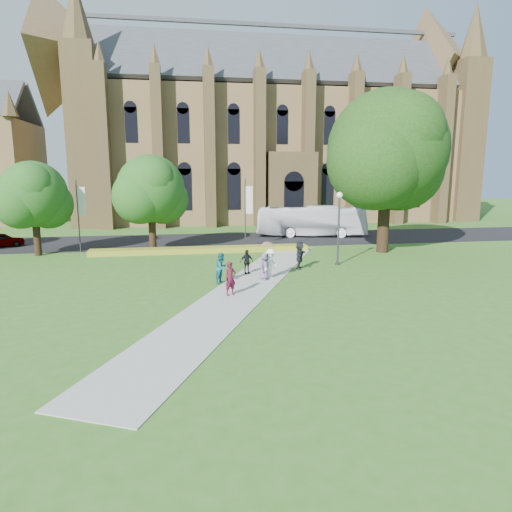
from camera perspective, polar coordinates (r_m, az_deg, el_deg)
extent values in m
plane|color=#35651E|center=(25.60, -0.99, -4.53)|extent=(160.00, 160.00, 0.00)
cube|color=black|center=(45.10, -4.71, 2.00)|extent=(160.00, 10.00, 0.02)
cube|color=#B2B2A8|center=(26.56, -1.30, -3.94)|extent=(15.58, 28.54, 0.04)
cube|color=gold|center=(38.24, -6.86, 0.76)|extent=(18.00, 1.40, 0.45)
cube|color=olive|center=(65.91, 2.58, 12.10)|extent=(52.00, 16.00, 17.00)
cube|color=#4E3F24|center=(58.62, -20.69, 13.61)|extent=(3.50, 3.50, 21.00)
cone|color=#4E3F24|center=(61.16, -21.63, 26.79)|extent=(3.60, 3.60, 7.00)
cube|color=#4E3F24|center=(69.06, 24.77, 12.76)|extent=(3.50, 3.50, 21.00)
cone|color=#4E3F24|center=(71.22, 25.71, 24.04)|extent=(3.60, 3.60, 7.00)
cube|color=#4E3F24|center=(57.15, 4.43, 8.31)|extent=(6.00, 2.50, 9.00)
cylinder|color=#38383D|center=(33.17, 10.26, 2.98)|extent=(0.14, 0.14, 4.80)
sphere|color=white|center=(32.93, 10.41, 7.51)|extent=(0.44, 0.44, 0.44)
cylinder|color=#38383D|center=(33.54, 10.13, -0.96)|extent=(0.36, 0.36, 0.15)
cylinder|color=#332114|center=(39.30, 15.70, 5.23)|extent=(0.96, 0.96, 6.60)
sphere|color=#15370F|center=(39.20, 16.08, 12.67)|extent=(9.60, 9.60, 9.60)
cylinder|color=#332114|center=(40.40, -25.74, 2.75)|extent=(0.56, 0.56, 3.85)
sphere|color=#274B16|center=(40.16, -26.08, 6.96)|extent=(5.20, 5.20, 5.20)
cylinder|color=#332114|center=(39.31, -12.85, 3.54)|extent=(0.60, 0.60, 4.12)
sphere|color=#274B16|center=(39.06, -13.04, 8.19)|extent=(5.60, 5.60, 5.60)
cylinder|color=#38383D|center=(40.22, -1.35, 5.30)|extent=(0.10, 0.10, 6.00)
cube|color=white|center=(40.18, -0.86, 7.01)|extent=(0.60, 0.02, 2.40)
cylinder|color=#38383D|center=(40.71, -21.33, 4.65)|extent=(0.10, 0.10, 6.00)
cube|color=white|center=(40.55, -20.96, 6.36)|extent=(0.60, 0.02, 2.40)
imported|color=silver|center=(47.81, 6.91, 4.36)|extent=(11.62, 4.84, 3.15)
imported|color=gray|center=(46.72, -29.20, 1.78)|extent=(3.94, 2.42, 1.25)
imported|color=#4D1124|center=(24.65, -3.22, -2.84)|extent=(0.80, 0.69, 1.84)
imported|color=#176374|center=(27.39, -4.31, -1.49)|extent=(1.10, 1.14, 1.85)
imported|color=white|center=(28.40, 1.84, -0.97)|extent=(1.38, 1.37, 1.91)
imported|color=black|center=(29.86, -1.18, -0.72)|extent=(1.00, 0.61, 1.59)
imported|color=slate|center=(28.19, 1.09, -1.30)|extent=(0.95, 0.96, 1.67)
imported|color=#212228|center=(31.59, 5.48, 0.13)|extent=(1.28, 1.80, 1.88)
imported|color=#BF8798|center=(28.11, 1.42, 1.02)|extent=(0.86, 0.86, 0.59)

